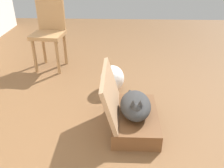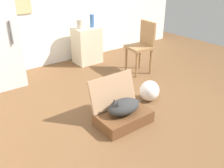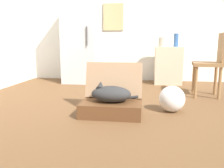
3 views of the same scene
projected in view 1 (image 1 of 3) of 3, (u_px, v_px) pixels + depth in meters
ground_plane at (104, 108)px, 2.56m from camera, size 7.68×7.68×0.00m
suitcase_base at (135, 120)px, 2.26m from camera, size 0.67×0.42×0.15m
suitcase_lid at (111, 93)px, 2.13m from camera, size 0.67×0.15×0.42m
cat at (135, 105)px, 2.17m from camera, size 0.52×0.28×0.22m
plastic_bag_white at (112, 78)px, 2.83m from camera, size 0.30×0.28×0.31m
chair at (50, 31)px, 3.25m from camera, size 0.44×0.45×0.94m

